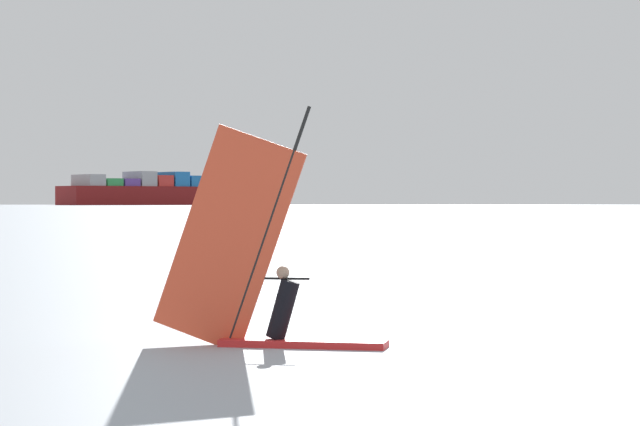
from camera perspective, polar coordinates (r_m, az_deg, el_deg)
ground_plane at (r=22.82m, az=4.55°, el=-5.51°), size 4000.00×4000.00×0.00m
windsurfer at (r=21.32m, az=-2.42°, el=-3.30°), size 3.76×1.99×4.11m
cargo_ship at (r=914.59m, az=-6.43°, el=0.97°), size 167.94×97.55×37.04m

